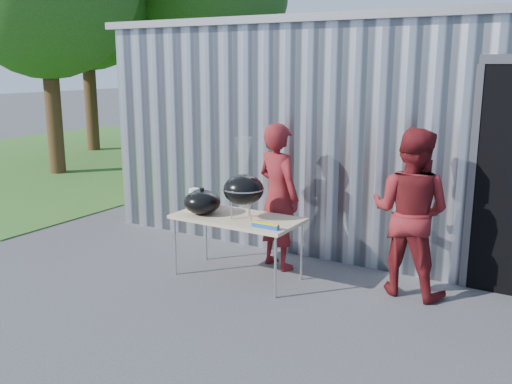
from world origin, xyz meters
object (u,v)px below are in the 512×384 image
Objects in this scene: kettle_grill at (243,184)px; person_cook at (278,196)px; person_bystander at (410,212)px; folding_table at (237,220)px.

person_cook is (0.12, 0.61, -0.26)m from kettle_grill.
person_bystander is at bearing 19.52° from kettle_grill.
folding_table is 1.59× the size of kettle_grill.
folding_table is at bearing 21.89° from person_bystander.
kettle_grill is at bearing 23.97° from person_bystander.
person_bystander reaches higher than kettle_grill.
person_cook is (0.23, 0.58, 0.20)m from folding_table.
person_bystander is (1.64, 0.01, 0.02)m from person_cook.
folding_table is at bearing 89.99° from person_cook.
folding_table is 0.81× the size of person_bystander.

